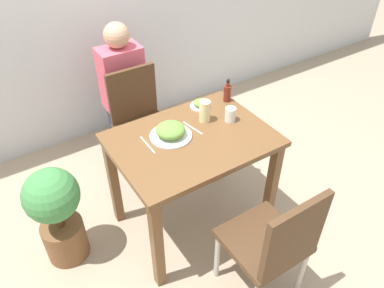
{
  "coord_description": "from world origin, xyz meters",
  "views": [
    {
      "loc": [
        -0.99,
        -1.55,
        2.18
      ],
      "look_at": [
        0.0,
        0.0,
        0.72
      ],
      "focal_mm": 35.0,
      "sensor_mm": 36.0,
      "label": 1
    }
  ],
  "objects": [
    {
      "name": "food_plate",
      "position": [
        -0.1,
        0.08,
        0.81
      ],
      "size": [
        0.26,
        0.26,
        0.09
      ],
      "color": "white",
      "rests_on": "dining_table"
    },
    {
      "name": "ground_plane",
      "position": [
        0.0,
        0.0,
        0.0
      ],
      "size": [
        16.0,
        16.0,
        0.0
      ],
      "primitive_type": "plane",
      "color": "tan"
    },
    {
      "name": "fork_utensil",
      "position": [
        -0.27,
        0.08,
        0.78
      ],
      "size": [
        0.01,
        0.19,
        0.0
      ],
      "rotation": [
        0.0,
        0.0,
        1.56
      ],
      "color": "silver",
      "rests_on": "dining_table"
    },
    {
      "name": "sauce_bottle",
      "position": [
        0.44,
        0.23,
        0.84
      ],
      "size": [
        0.05,
        0.05,
        0.17
      ],
      "color": "maroon",
      "rests_on": "dining_table"
    },
    {
      "name": "chair_far",
      "position": [
        -0.01,
        0.73,
        0.5
      ],
      "size": [
        0.42,
        0.42,
        0.89
      ],
      "color": "#4C331E",
      "rests_on": "ground_plane"
    },
    {
      "name": "potted_plant_left",
      "position": [
        -0.86,
        0.22,
        0.41
      ],
      "size": [
        0.34,
        0.34,
        0.73
      ],
      "color": "brown",
      "rests_on": "ground_plane"
    },
    {
      "name": "side_plate",
      "position": [
        0.24,
        0.26,
        0.8
      ],
      "size": [
        0.14,
        0.14,
        0.05
      ],
      "color": "white",
      "rests_on": "dining_table"
    },
    {
      "name": "chair_near",
      "position": [
        0.06,
        -0.73,
        0.5
      ],
      "size": [
        0.42,
        0.42,
        0.89
      ],
      "rotation": [
        0.0,
        0.0,
        3.14
      ],
      "color": "#4C331E",
      "rests_on": "ground_plane"
    },
    {
      "name": "spoon_utensil",
      "position": [
        0.06,
        0.08,
        0.78
      ],
      "size": [
        0.04,
        0.18,
        0.0
      ],
      "rotation": [
        0.0,
        0.0,
        1.73
      ],
      "color": "silver",
      "rests_on": "dining_table"
    },
    {
      "name": "dining_table",
      "position": [
        0.0,
        0.0,
        0.64
      ],
      "size": [
        0.98,
        0.73,
        0.77
      ],
      "color": "brown",
      "rests_on": "ground_plane"
    },
    {
      "name": "drink_cup",
      "position": [
        0.31,
        0.02,
        0.82
      ],
      "size": [
        0.07,
        0.07,
        0.09
      ],
      "color": "white",
      "rests_on": "dining_table"
    },
    {
      "name": "juice_glass",
      "position": [
        0.17,
        0.11,
        0.85
      ],
      "size": [
        0.07,
        0.07,
        0.15
      ],
      "color": "beige",
      "rests_on": "dining_table"
    },
    {
      "name": "person_figure",
      "position": [
        -0.0,
        1.06,
        0.58
      ],
      "size": [
        0.34,
        0.22,
        1.17
      ],
      "color": "#2D3347",
      "rests_on": "ground_plane"
    }
  ]
}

